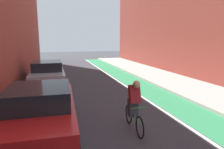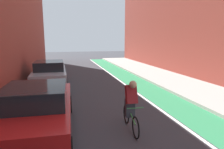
% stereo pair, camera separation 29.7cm
% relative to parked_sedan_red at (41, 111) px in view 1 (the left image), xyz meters
% --- Properties ---
extents(ground_plane, '(71.96, 71.96, 0.00)m').
position_rel_parked_sedan_red_xyz_m(ground_plane, '(2.55, 2.77, -0.79)').
color(ground_plane, '#38383D').
extents(bike_lane_paint, '(1.60, 32.71, 0.00)m').
position_rel_parked_sedan_red_xyz_m(bike_lane_paint, '(5.35, 4.77, -0.78)').
color(bike_lane_paint, '#2D8451').
rests_on(bike_lane_paint, ground).
extents(lane_divider_stripe, '(0.12, 32.71, 0.00)m').
position_rel_parked_sedan_red_xyz_m(lane_divider_stripe, '(4.45, 4.77, -0.78)').
color(lane_divider_stripe, white).
rests_on(lane_divider_stripe, ground).
extents(sidewalk_right, '(3.24, 32.71, 0.14)m').
position_rel_parked_sedan_red_xyz_m(sidewalk_right, '(7.77, 4.77, -0.72)').
color(sidewalk_right, '#A8A59E').
rests_on(sidewalk_right, ground).
extents(building_facade_right, '(2.40, 28.71, 8.58)m').
position_rel_parked_sedan_red_xyz_m(building_facade_right, '(10.59, 6.77, 3.50)').
color(building_facade_right, brown).
rests_on(building_facade_right, ground).
extents(parked_sedan_red, '(2.05, 4.45, 1.53)m').
position_rel_parked_sedan_red_xyz_m(parked_sedan_red, '(0.00, 0.00, 0.00)').
color(parked_sedan_red, red).
rests_on(parked_sedan_red, ground).
extents(parked_sedan_silver, '(1.88, 4.64, 1.53)m').
position_rel_parked_sedan_red_xyz_m(parked_sedan_silver, '(0.00, 6.22, 0.00)').
color(parked_sedan_silver, '#9EA0A8').
rests_on(parked_sedan_silver, ground).
extents(cyclist_mid, '(0.48, 1.68, 1.60)m').
position_rel_parked_sedan_red_xyz_m(cyclist_mid, '(2.70, -0.29, 0.02)').
color(cyclist_mid, black).
rests_on(cyclist_mid, ground).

